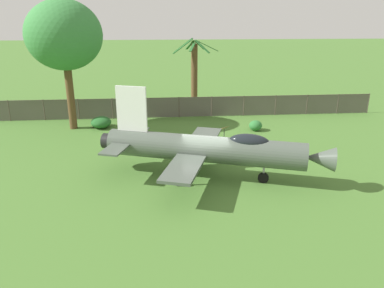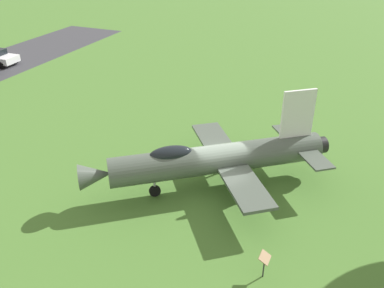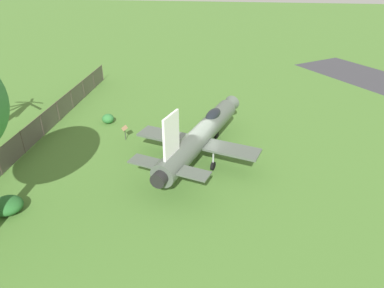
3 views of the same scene
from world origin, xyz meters
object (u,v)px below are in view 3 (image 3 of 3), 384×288
at_px(display_jet, 202,134).
at_px(shrub_by_tree, 108,119).
at_px(shrub_near_fence, 7,205).
at_px(info_plaque, 125,130).

relative_size(display_jet, shrub_by_tree, 12.56).
relative_size(shrub_near_fence, shrub_by_tree, 1.72).
xyz_separation_m(shrub_near_fence, shrub_by_tree, (12.35, -1.54, -0.04)).
height_order(display_jet, info_plaque, display_jet).
height_order(shrub_near_fence, shrub_by_tree, shrub_near_fence).
xyz_separation_m(shrub_near_fence, info_plaque, (9.49, -3.99, 0.40)).
bearing_deg(display_jet, shrub_by_tree, 79.43).
bearing_deg(shrub_near_fence, info_plaque, -22.80).
bearing_deg(shrub_by_tree, display_jet, -117.57).
bearing_deg(info_plaque, shrub_near_fence, 157.20).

